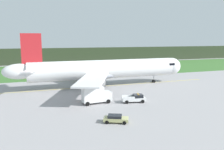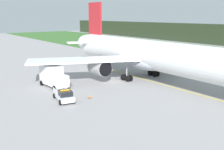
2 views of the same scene
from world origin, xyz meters
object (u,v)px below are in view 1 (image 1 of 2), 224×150
ops_pickup_truck (135,98)px  catering_truck (96,95)px  staff_car (116,118)px  apron_cone (132,96)px  airliner (103,70)px

ops_pickup_truck → catering_truck: size_ratio=0.84×
staff_car → apron_cone: bearing=56.8°
airliner → staff_car: size_ratio=11.84×
ops_pickup_truck → catering_truck: bearing=166.4°
apron_cone → staff_car: bearing=-123.2°
ops_pickup_truck → apron_cone: (0.96, 3.81, -0.59)m
ops_pickup_truck → apron_cone: bearing=75.9°
staff_car → apron_cone: staff_car is taller
ops_pickup_truck → airliner: bearing=95.0°
airliner → ops_pickup_truck: bearing=-85.0°
airliner → apron_cone: (2.62, -15.15, -4.60)m
staff_car → apron_cone: size_ratio=7.12×
ops_pickup_truck → catering_truck: catering_truck is taller
catering_truck → apron_cone: size_ratio=10.30×
ops_pickup_truck → staff_car: ops_pickup_truck is taller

